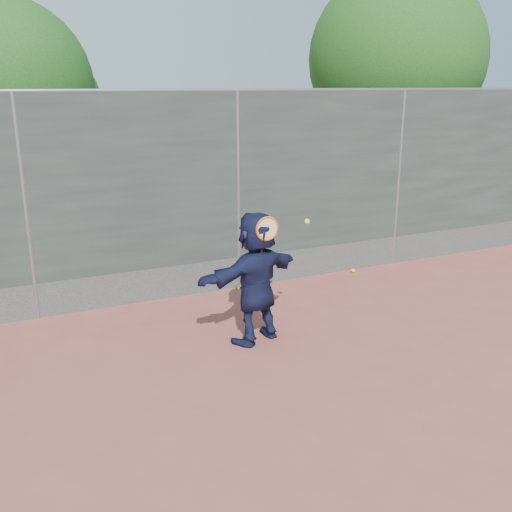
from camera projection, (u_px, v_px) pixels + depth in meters
name	position (u px, v px, depth m)	size (l,w,h in m)	color
ground	(370.00, 389.00, 6.00)	(80.00, 80.00, 0.00)	#9E4C42
player	(256.00, 278.00, 6.93)	(1.53, 0.49, 1.65)	#151A3B
ball_ground	(353.00, 270.00, 9.72)	(0.07, 0.07, 0.07)	yellow
fence	(238.00, 188.00, 8.58)	(20.00, 0.06, 3.03)	#38423D
swing_action	(271.00, 229.00, 6.61)	(0.71, 0.13, 0.51)	#DD5614
tree_right	(402.00, 64.00, 11.87)	(3.78, 3.60, 5.39)	#382314
tree_left	(14.00, 93.00, 9.70)	(3.15, 3.00, 4.53)	#382314
weed_clump	(259.00, 278.00, 9.02)	(0.68, 0.07, 0.30)	#387226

